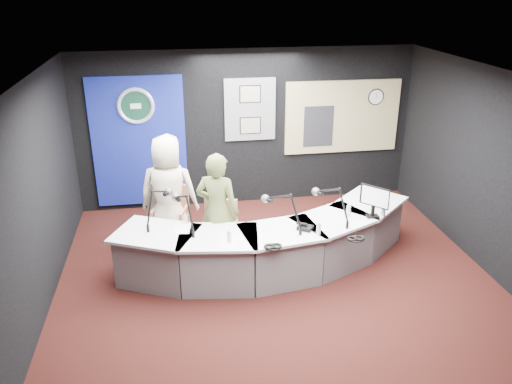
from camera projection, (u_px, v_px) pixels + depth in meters
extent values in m
plane|color=black|center=(280.00, 288.00, 6.97)|extent=(6.00, 6.00, 0.00)
cube|color=silver|center=(284.00, 81.00, 5.88)|extent=(6.00, 6.00, 0.02)
cube|color=black|center=(247.00, 129.00, 9.15)|extent=(6.00, 0.02, 2.80)
cube|color=black|center=(369.00, 354.00, 3.70)|extent=(6.00, 0.02, 2.80)
cube|color=black|center=(30.00, 210.00, 5.97)|extent=(0.02, 6.00, 2.80)
cube|color=black|center=(501.00, 179.00, 6.87)|extent=(0.02, 6.00, 2.80)
cube|color=navy|center=(139.00, 142.00, 8.90)|extent=(1.60, 0.05, 2.30)
torus|color=silver|center=(136.00, 106.00, 8.61)|extent=(0.63, 0.07, 0.63)
cylinder|color=#0E3324|center=(136.00, 106.00, 8.61)|extent=(0.48, 0.01, 0.48)
cube|color=slate|center=(250.00, 110.00, 9.00)|extent=(0.90, 0.04, 1.10)
cube|color=gray|center=(250.00, 94.00, 8.86)|extent=(0.34, 0.02, 0.27)
cube|color=gray|center=(250.00, 126.00, 9.08)|extent=(0.34, 0.02, 0.27)
cube|color=tan|center=(342.00, 117.00, 9.33)|extent=(2.12, 0.06, 1.32)
cube|color=#F7E19C|center=(342.00, 117.00, 9.32)|extent=(2.00, 0.02, 1.20)
cube|color=black|center=(318.00, 126.00, 9.29)|extent=(0.55, 0.02, 0.75)
cylinder|color=white|center=(376.00, 97.00, 9.25)|extent=(0.28, 0.01, 0.28)
cube|color=gray|center=(163.00, 204.00, 8.03)|extent=(0.51, 0.25, 0.70)
imported|color=beige|center=(169.00, 193.00, 7.72)|extent=(0.97, 0.73, 1.80)
imported|color=#555E31|center=(218.00, 211.00, 7.20)|extent=(0.74, 0.64, 1.72)
cube|color=black|center=(374.00, 196.00, 7.18)|extent=(0.35, 0.38, 0.34)
cube|color=black|center=(305.00, 228.00, 6.93)|extent=(0.25, 0.24, 0.05)
torus|color=black|center=(356.00, 238.00, 6.66)|extent=(0.21, 0.21, 0.04)
torus|color=black|center=(273.00, 246.00, 6.47)|extent=(0.21, 0.21, 0.03)
cube|color=white|center=(182.00, 229.00, 6.96)|extent=(0.26, 0.34, 0.00)
cube|color=white|center=(228.00, 243.00, 6.57)|extent=(0.22, 0.30, 0.00)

